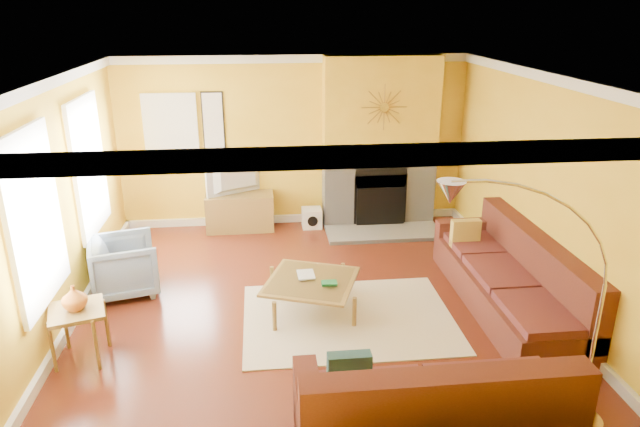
{
  "coord_description": "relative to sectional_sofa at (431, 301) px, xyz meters",
  "views": [
    {
      "loc": [
        -0.55,
        -5.92,
        3.41
      ],
      "look_at": [
        0.14,
        0.4,
        1.08
      ],
      "focal_mm": 32.0,
      "sensor_mm": 36.0,
      "label": 1
    }
  ],
  "objects": [
    {
      "name": "floor",
      "position": [
        -1.2,
        0.71,
        -0.46
      ],
      "size": [
        5.5,
        6.0,
        0.02
      ],
      "primitive_type": "cube",
      "color": "maroon",
      "rests_on": "ground"
    },
    {
      "name": "ceiling",
      "position": [
        -1.2,
        0.71,
        2.26
      ],
      "size": [
        5.5,
        6.0,
        0.02
      ],
      "primitive_type": "cube",
      "color": "white",
      "rests_on": "ground"
    },
    {
      "name": "wall_back",
      "position": [
        -1.2,
        3.72,
        0.9
      ],
      "size": [
        5.5,
        0.02,
        2.7
      ],
      "primitive_type": "cube",
      "color": "yellow",
      "rests_on": "ground"
    },
    {
      "name": "wall_front",
      "position": [
        -1.2,
        -2.3,
        0.9
      ],
      "size": [
        5.5,
        0.02,
        2.7
      ],
      "primitive_type": "cube",
      "color": "yellow",
      "rests_on": "ground"
    },
    {
      "name": "wall_left",
      "position": [
        -3.96,
        0.71,
        0.9
      ],
      "size": [
        0.02,
        6.0,
        2.7
      ],
      "primitive_type": "cube",
      "color": "yellow",
      "rests_on": "ground"
    },
    {
      "name": "wall_right",
      "position": [
        1.56,
        0.71,
        0.9
      ],
      "size": [
        0.02,
        6.0,
        2.7
      ],
      "primitive_type": "cube",
      "color": "yellow",
      "rests_on": "ground"
    },
    {
      "name": "baseboard",
      "position": [
        -1.2,
        0.71,
        -0.39
      ],
      "size": [
        5.5,
        6.0,
        0.12
      ],
      "primitive_type": null,
      "color": "white",
      "rests_on": "floor"
    },
    {
      "name": "crown_molding",
      "position": [
        -1.2,
        0.71,
        2.19
      ],
      "size": [
        5.5,
        6.0,
        0.12
      ],
      "primitive_type": null,
      "color": "white",
      "rests_on": "ceiling"
    },
    {
      "name": "window_left_near",
      "position": [
        -3.92,
        2.01,
        1.05
      ],
      "size": [
        0.06,
        1.22,
        1.72
      ],
      "primitive_type": "cube",
      "color": "white",
      "rests_on": "wall_left"
    },
    {
      "name": "window_left_far",
      "position": [
        -3.92,
        0.11,
        1.05
      ],
      "size": [
        0.06,
        1.22,
        1.72
      ],
      "primitive_type": "cube",
      "color": "white",
      "rests_on": "wall_left"
    },
    {
      "name": "window_back",
      "position": [
        -3.1,
        3.67,
        1.1
      ],
      "size": [
        0.82,
        0.06,
        1.22
      ],
      "primitive_type": "cube",
      "color": "white",
      "rests_on": "wall_back"
    },
    {
      "name": "wall_art",
      "position": [
        -2.45,
        3.68,
        1.15
      ],
      "size": [
        0.34,
        0.04,
        1.14
      ],
      "primitive_type": "cube",
      "color": "white",
      "rests_on": "wall_back"
    },
    {
      "name": "fireplace",
      "position": [
        0.15,
        3.51,
        0.9
      ],
      "size": [
        1.8,
        0.4,
        2.7
      ],
      "primitive_type": null,
      "color": "gray",
      "rests_on": "floor"
    },
    {
      "name": "mantel",
      "position": [
        0.15,
        3.27,
        0.8
      ],
      "size": [
        1.92,
        0.22,
        0.08
      ],
      "primitive_type": "cube",
      "color": "white",
      "rests_on": "fireplace"
    },
    {
      "name": "hearth",
      "position": [
        0.15,
        2.96,
        -0.42
      ],
      "size": [
        1.8,
        0.7,
        0.06
      ],
      "primitive_type": "cube",
      "color": "gray",
      "rests_on": "floor"
    },
    {
      "name": "sunburst",
      "position": [
        0.15,
        3.28,
        1.5
      ],
      "size": [
        0.7,
        0.04,
        0.7
      ],
      "primitive_type": null,
      "color": "olive",
      "rests_on": "fireplace"
    },
    {
      "name": "rug",
      "position": [
        -0.81,
        0.48,
        -0.44
      ],
      "size": [
        2.4,
        1.8,
        0.02
      ],
      "primitive_type": "cube",
      "color": "beige",
      "rests_on": "floor"
    },
    {
      "name": "sectional_sofa",
      "position": [
        0.0,
        0.0,
        0.0
      ],
      "size": [
        3.09,
        3.97,
        0.9
      ],
      "primitive_type": null,
      "color": "#56241B",
      "rests_on": "floor"
    },
    {
      "name": "coffee_table",
      "position": [
        -1.22,
        0.75,
        -0.25
      ],
      "size": [
        1.27,
        1.27,
        0.39
      ],
      "primitive_type": null,
      "rotation": [
        0.0,
        0.0,
        -0.35
      ],
      "color": "white",
      "rests_on": "floor"
    },
    {
      "name": "media_console",
      "position": [
        -2.11,
        3.45,
        -0.16
      ],
      "size": [
        1.07,
        0.48,
        0.59
      ],
      "primitive_type": "cube",
      "color": "olive",
      "rests_on": "floor"
    },
    {
      "name": "tv",
      "position": [
        -2.11,
        3.45,
        0.43
      ],
      "size": [
        0.94,
        0.59,
        0.58
      ],
      "primitive_type": "imported",
      "rotation": [
        0.0,
        0.0,
        3.64
      ],
      "color": "black",
      "rests_on": "media_console"
    },
    {
      "name": "subwoofer",
      "position": [
        -0.95,
        3.42,
        -0.29
      ],
      "size": [
        0.31,
        0.31,
        0.31
      ],
      "primitive_type": "cube",
      "color": "white",
      "rests_on": "floor"
    },
    {
      "name": "armchair",
      "position": [
        -3.48,
        1.43,
        -0.09
      ],
      "size": [
        0.96,
        0.95,
        0.72
      ],
      "primitive_type": "imported",
      "rotation": [
        0.0,
        0.0,
        1.83
      ],
      "color": "slate",
      "rests_on": "floor"
    },
    {
      "name": "side_table",
      "position": [
        -3.63,
        0.0,
        -0.17
      ],
      "size": [
        0.65,
        0.65,
        0.57
      ],
      "primitive_type": null,
      "rotation": [
        0.0,
        0.0,
        0.29
      ],
      "color": "olive",
      "rests_on": "floor"
    },
    {
      "name": "vase",
      "position": [
        -3.63,
        0.0,
        0.25
      ],
      "size": [
        0.27,
        0.27,
        0.26
      ],
      "primitive_type": "imported",
      "rotation": [
        0.0,
        0.0,
        0.08
      ],
      "color": "#CD691D",
      "rests_on": "side_table"
    },
    {
      "name": "book",
      "position": [
        -1.36,
        0.85,
        -0.05
      ],
      "size": [
        0.21,
        0.28,
        0.03
      ],
      "primitive_type": "imported",
      "rotation": [
        0.0,
        0.0,
        0.04
      ],
      "color": "white",
      "rests_on": "coffee_table"
    },
    {
      "name": "arc_lamp",
      "position": [
        0.3,
        -1.47,
        0.67
      ],
      "size": [
        1.41,
        0.36,
        2.23
      ],
      "primitive_type": null,
      "color": "silver",
      "rests_on": "floor"
    }
  ]
}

